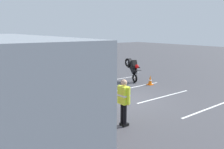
{
  "coord_description": "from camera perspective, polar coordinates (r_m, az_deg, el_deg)",
  "views": [
    {
      "loc": [
        -8.01,
        7.11,
        3.45
      ],
      "look_at": [
        1.22,
        -0.06,
        1.1
      ],
      "focal_mm": 35.38,
      "sensor_mm": 36.0,
      "label": 1
    }
  ],
  "objects": [
    {
      "name": "traffic_cone",
      "position": [
        14.37,
        9.84,
        -1.45
      ],
      "size": [
        0.34,
        0.34,
        0.63
      ],
      "color": "orange",
      "rests_on": "ground_plane"
    },
    {
      "name": "bay_line_c",
      "position": [
        13.67,
        5.5,
        -3.3
      ],
      "size": [
        0.2,
        4.28,
        0.01
      ],
      "color": "white",
      "rests_on": "ground_plane"
    },
    {
      "name": "ground_plane",
      "position": [
        11.25,
        3.6,
        -6.51
      ],
      "size": [
        80.0,
        80.0,
        0.0
      ],
      "primitive_type": "plane",
      "color": "#424247"
    },
    {
      "name": "stunt_motorcycle",
      "position": [
        15.04,
        5.3,
        1.88
      ],
      "size": [
        2.01,
        0.83,
        1.62
      ],
      "color": "black",
      "rests_on": "ground_plane"
    },
    {
      "name": "spectator_right",
      "position": [
        11.17,
        -9.56,
        -1.24
      ],
      "size": [
        0.58,
        0.37,
        1.75
      ],
      "color": "#473823",
      "rests_on": "ground_plane"
    },
    {
      "name": "spectator_far_left",
      "position": [
        7.96,
        3.05,
        -6.22
      ],
      "size": [
        0.57,
        0.32,
        1.75
      ],
      "color": "black",
      "rests_on": "ground_plane"
    },
    {
      "name": "spectator_left",
      "position": [
        9.07,
        -2.58,
        -4.46
      ],
      "size": [
        0.57,
        0.32,
        1.66
      ],
      "color": "black",
      "rests_on": "ground_plane"
    },
    {
      "name": "bay_line_d",
      "position": [
        15.46,
        -0.64,
        -1.52
      ],
      "size": [
        0.21,
        4.51,
        0.01
      ],
      "color": "white",
      "rests_on": "ground_plane"
    },
    {
      "name": "bay_line_a",
      "position": [
        10.84,
        23.44,
        -8.16
      ],
      "size": [
        0.19,
        3.7,
        0.01
      ],
      "color": "white",
      "rests_on": "ground_plane"
    },
    {
      "name": "tour_bus",
      "position": [
        9.25,
        -24.9,
        -0.96
      ],
      "size": [
        10.59,
        3.09,
        3.25
      ],
      "color": "#8C939E",
      "rests_on": "ground_plane"
    },
    {
      "name": "bay_line_b",
      "position": [
        12.09,
        13.39,
        -5.52
      ],
      "size": [
        0.2,
        3.91,
        0.01
      ],
      "color": "white",
      "rests_on": "ground_plane"
    },
    {
      "name": "parked_motorcycle_silver",
      "position": [
        12.77,
        -17.74,
        -2.63
      ],
      "size": [
        2.05,
        0.58,
        0.99
      ],
      "color": "black",
      "rests_on": "ground_plane"
    },
    {
      "name": "spectator_far_right",
      "position": [
        12.16,
        -14.27,
        -0.48
      ],
      "size": [
        0.58,
        0.34,
        1.73
      ],
      "color": "#473823",
      "rests_on": "ground_plane"
    },
    {
      "name": "spectator_centre",
      "position": [
        9.82,
        -8.45,
        -2.83
      ],
      "size": [
        0.58,
        0.37,
        1.78
      ],
      "color": "black",
      "rests_on": "ground_plane"
    }
  ]
}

